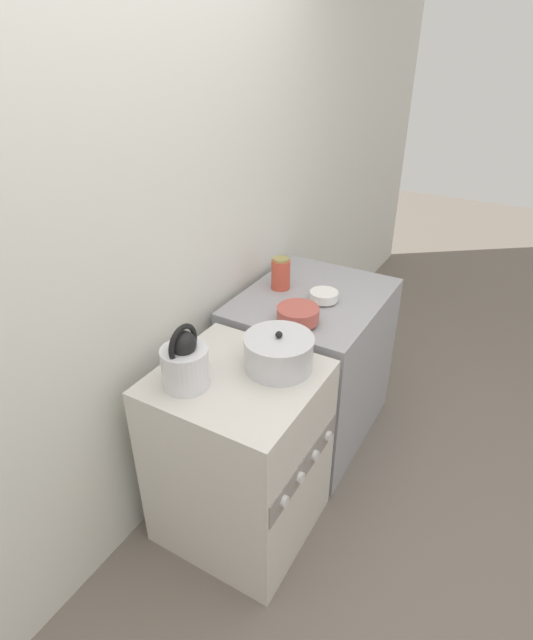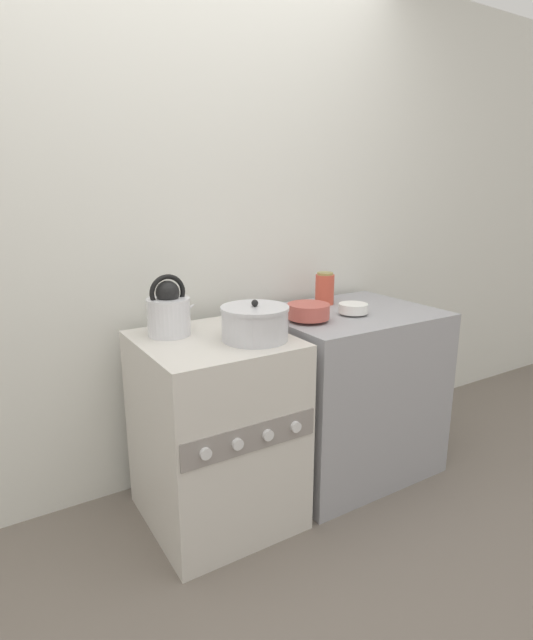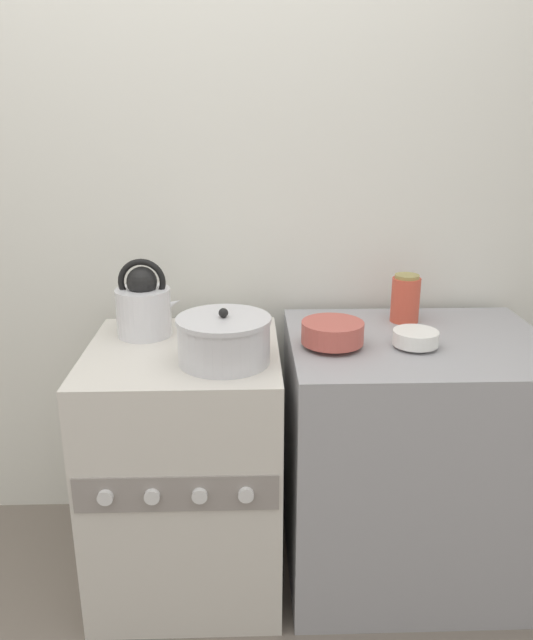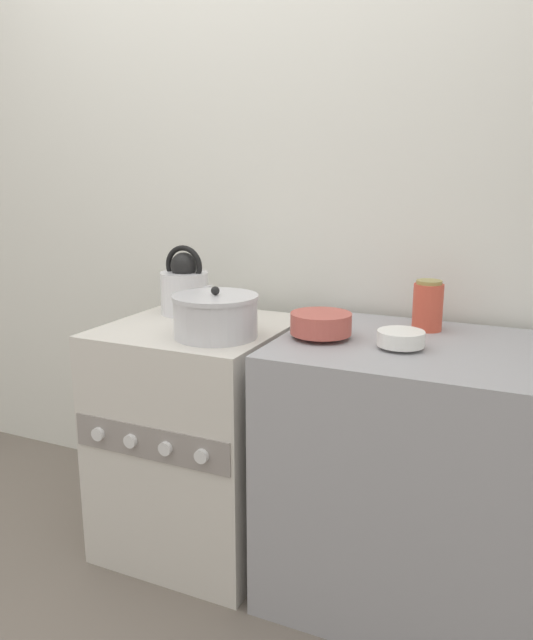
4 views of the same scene
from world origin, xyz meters
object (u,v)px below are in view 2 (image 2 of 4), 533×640
(stove, at_px, (216,430))
(small_ceramic_bowl, at_px, (353,308))
(storage_jar, at_px, (325,289))
(cooking_pot, at_px, (255,323))
(enamel_bowl, at_px, (308,311))
(kettle, at_px, (169,311))

(stove, bearing_deg, small_ceramic_bowl, -3.38)
(storage_jar, bearing_deg, cooking_pot, -152.11)
(cooking_pot, xyz_separation_m, small_ceramic_bowl, (0.58, 0.07, -0.03))
(stove, relative_size, storage_jar, 5.01)
(cooking_pot, height_order, enamel_bowl, cooking_pot)
(cooking_pot, bearing_deg, enamel_bowl, 14.01)
(kettle, bearing_deg, small_ceramic_bowl, -11.89)
(cooking_pot, xyz_separation_m, enamel_bowl, (0.33, 0.08, -0.01))
(kettle, relative_size, small_ceramic_bowl, 1.85)
(stove, distance_m, enamel_bowl, 0.66)
(small_ceramic_bowl, height_order, storage_jar, storage_jar)
(cooking_pot, xyz_separation_m, storage_jar, (0.61, 0.32, 0.02))
(stove, bearing_deg, cooking_pot, -39.25)
(cooking_pot, height_order, small_ceramic_bowl, cooking_pot)
(kettle, distance_m, enamel_bowl, 0.62)
(enamel_bowl, bearing_deg, kettle, 164.54)
(kettle, height_order, cooking_pot, kettle)
(kettle, xyz_separation_m, cooking_pot, (0.27, -0.25, -0.03))
(cooking_pot, bearing_deg, small_ceramic_bowl, 6.65)
(cooking_pot, relative_size, storage_jar, 1.67)
(enamel_bowl, bearing_deg, small_ceramic_bowl, -3.18)
(stove, xyz_separation_m, storage_jar, (0.75, 0.21, 0.51))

